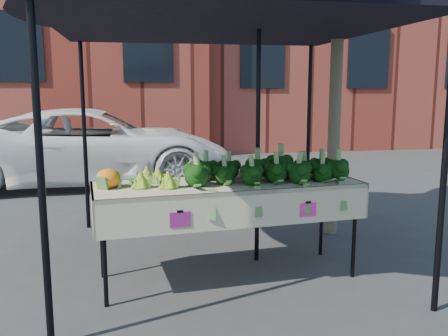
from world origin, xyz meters
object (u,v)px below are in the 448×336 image
(canopy, at_px, (222,126))
(vehicle, at_px, (90,46))
(table, at_px, (228,230))
(street_tree, at_px, (337,58))

(canopy, relative_size, vehicle, 0.63)
(table, xyz_separation_m, vehicle, (-1.55, 4.89, 2.04))
(canopy, bearing_deg, street_tree, 24.76)
(table, relative_size, canopy, 0.78)
(vehicle, relative_size, street_tree, 1.19)
(table, bearing_deg, canopy, 86.82)
(canopy, distance_m, street_tree, 1.78)
(vehicle, distance_m, street_tree, 4.84)
(vehicle, height_order, street_tree, vehicle)
(street_tree, bearing_deg, table, -142.51)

